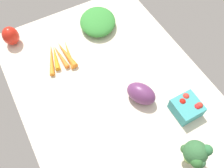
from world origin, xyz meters
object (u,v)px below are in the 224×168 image
leafy_greens_clump (98,22)px  berry_basket (187,107)px  eggplant (141,93)px  bell_pepper_red (11,36)px  broccoli_head (196,154)px  carrot_bunch (61,56)px

leafy_greens_clump → berry_basket: 58.02cm
eggplant → berry_basket: 18.28cm
eggplant → bell_pepper_red: bearing=4.5°
bell_pepper_red → eggplant: bearing=34.0°
broccoli_head → bell_pepper_red: size_ratio=1.35×
eggplant → leafy_greens_clump: eggplant is taller
eggplant → leafy_greens_clump: (-44.04, 3.26, -0.91)cm
leafy_greens_clump → broccoli_head: size_ratio=1.58×
broccoli_head → eggplant: bearing=-176.2°
leafy_greens_clump → bell_pepper_red: 40.62cm
eggplant → broccoli_head: size_ratio=0.97×
eggplant → bell_pepper_red: (-53.63, -36.18, 0.64)cm
carrot_bunch → berry_basket: bearing=34.2°
carrot_bunch → eggplant: eggplant is taller
carrot_bunch → leafy_greens_clump: (-9.22, 23.34, 1.86)cm
carrot_bunch → eggplant: size_ratio=1.47×
carrot_bunch → eggplant: (34.81, 20.08, 2.78)cm
carrot_bunch → eggplant: bearing=30.0°
carrot_bunch → bell_pepper_red: bell_pepper_red is taller
carrot_bunch → berry_basket: berry_basket is taller
leafy_greens_clump → carrot_bunch: bearing=-68.4°
carrot_bunch → leafy_greens_clump: 25.17cm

